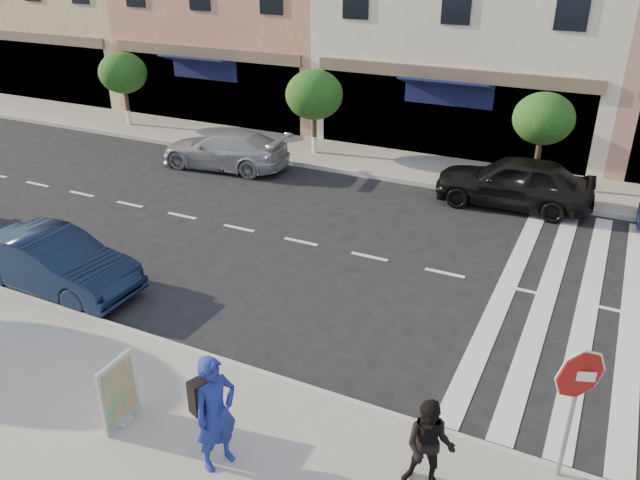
{
  "coord_description": "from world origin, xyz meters",
  "views": [
    {
      "loc": [
        5.17,
        -9.43,
        7.42
      ],
      "look_at": [
        -0.31,
        1.73,
        1.4
      ],
      "focal_mm": 35.0,
      "sensor_mm": 36.0,
      "label": 1
    }
  ],
  "objects": [
    {
      "name": "walker",
      "position": [
        3.61,
        -2.73,
        0.91
      ],
      "size": [
        0.81,
        0.67,
        1.52
      ],
      "primitive_type": "imported",
      "rotation": [
        0.0,
        0.0,
        0.13
      ],
      "color": "black",
      "rests_on": "sidewalk_near"
    },
    {
      "name": "ground",
      "position": [
        0.0,
        0.0,
        0.0
      ],
      "size": [
        120.0,
        120.0,
        0.0
      ],
      "primitive_type": "plane",
      "color": "black",
      "rests_on": "ground"
    },
    {
      "name": "street_tree_wa",
      "position": [
        -14.0,
        10.8,
        2.33
      ],
      "size": [
        2.0,
        2.0,
        3.05
      ],
      "color": "#473323",
      "rests_on": "sidewalk_far"
    },
    {
      "name": "sidewalk_near",
      "position": [
        0.0,
        -3.75,
        0.07
      ],
      "size": [
        60.0,
        4.5,
        0.15
      ],
      "primitive_type": "cube",
      "color": "gray",
      "rests_on": "ground"
    },
    {
      "name": "street_tree_c",
      "position": [
        3.0,
        10.8,
        2.36
      ],
      "size": [
        1.9,
        1.9,
        3.04
      ],
      "color": "#473323",
      "rests_on": "sidewalk_far"
    },
    {
      "name": "sidewalk_far",
      "position": [
        0.0,
        11.0,
        0.07
      ],
      "size": [
        60.0,
        3.0,
        0.15
      ],
      "primitive_type": "cube",
      "color": "gray",
      "rests_on": "ground"
    },
    {
      "name": "photographer",
      "position": [
        0.63,
        -3.68,
        1.12
      ],
      "size": [
        0.68,
        0.82,
        1.93
      ],
      "primitive_type": "imported",
      "rotation": [
        0.0,
        0.0,
        1.21
      ],
      "color": "navy",
      "rests_on": "sidewalk_near"
    },
    {
      "name": "car_near_mid",
      "position": [
        -5.95,
        -0.73,
        0.7
      ],
      "size": [
        4.24,
        1.49,
        1.4
      ],
      "primitive_type": "imported",
      "rotation": [
        0.0,
        0.0,
        1.57
      ],
      "color": "black",
      "rests_on": "ground"
    },
    {
      "name": "stop_sign",
      "position": [
        5.34,
        -1.67,
        1.83
      ],
      "size": [
        0.77,
        0.3,
        2.28
      ],
      "rotation": [
        0.0,
        0.0,
        0.33
      ],
      "color": "gray",
      "rests_on": "sidewalk_near"
    },
    {
      "name": "street_tree_wb",
      "position": [
        -5.0,
        10.8,
        2.31
      ],
      "size": [
        2.1,
        2.1,
        3.06
      ],
      "color": "#473323",
      "rests_on": "sidewalk_far"
    },
    {
      "name": "car_far_mid",
      "position": [
        2.62,
        9.1,
        0.79
      ],
      "size": [
        4.73,
        2.11,
        1.58
      ],
      "primitive_type": "imported",
      "rotation": [
        0.0,
        0.0,
        -1.52
      ],
      "color": "black",
      "rests_on": "ground"
    },
    {
      "name": "poster_board",
      "position": [
        -1.31,
        -3.65,
        0.75
      ],
      "size": [
        0.29,
        0.81,
        1.24
      ],
      "rotation": [
        0.0,
        0.0,
        0.03
      ],
      "color": "beige",
      "rests_on": "sidewalk_near"
    },
    {
      "name": "car_far_left",
      "position": [
        -7.28,
        8.23,
        0.67
      ],
      "size": [
        4.8,
        2.32,
        1.35
      ],
      "primitive_type": "imported",
      "rotation": [
        0.0,
        0.0,
        -1.47
      ],
      "color": "#95969A",
      "rests_on": "ground"
    }
  ]
}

